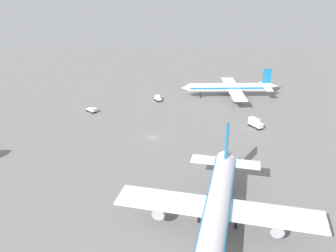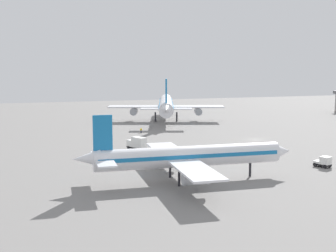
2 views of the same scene
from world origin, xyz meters
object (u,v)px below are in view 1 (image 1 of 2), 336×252
(catering_truck, at_px, (255,123))
(pushback_tractor, at_px, (92,110))
(airplane_taxiing, at_px, (217,211))
(airplane_at_gate, at_px, (230,88))
(baggage_tug, at_px, (158,98))
(ground_crew_worker, at_px, (256,163))

(catering_truck, bearing_deg, pushback_tractor, -134.62)
(airplane_taxiing, bearing_deg, catering_truck, 172.80)
(airplane_at_gate, distance_m, airplane_taxiing, 87.91)
(pushback_tractor, xyz_separation_m, catering_truck, (18.16, 58.35, 0.73))
(baggage_tug, bearing_deg, ground_crew_worker, -178.02)
(airplane_at_gate, xyz_separation_m, pushback_tractor, (13.39, -56.54, -3.60))
(airplane_at_gate, xyz_separation_m, airplane_taxiing, (85.08, -22.07, 1.36))
(airplane_at_gate, relative_size, ground_crew_worker, 24.72)
(airplane_at_gate, distance_m, catering_truck, 31.74)
(baggage_tug, height_order, pushback_tractor, baggage_tug)
(airplane_taxiing, distance_m, catering_truck, 58.77)
(baggage_tug, relative_size, ground_crew_worker, 2.20)
(airplane_taxiing, relative_size, pushback_tractor, 11.76)
(catering_truck, bearing_deg, airplane_taxiing, -51.37)
(ground_crew_worker, bearing_deg, pushback_tractor, 51.40)
(airplane_taxiing, distance_m, pushback_tractor, 79.70)
(airplane_taxiing, bearing_deg, airplane_at_gate, -177.70)
(airplane_taxiing, distance_m, baggage_tug, 83.74)
(airplane_at_gate, distance_m, ground_crew_worker, 58.21)
(airplane_at_gate, bearing_deg, baggage_tug, 6.04)
(airplane_taxiing, height_order, baggage_tug, airplane_taxiing)
(ground_crew_worker, bearing_deg, airplane_taxiing, 151.49)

